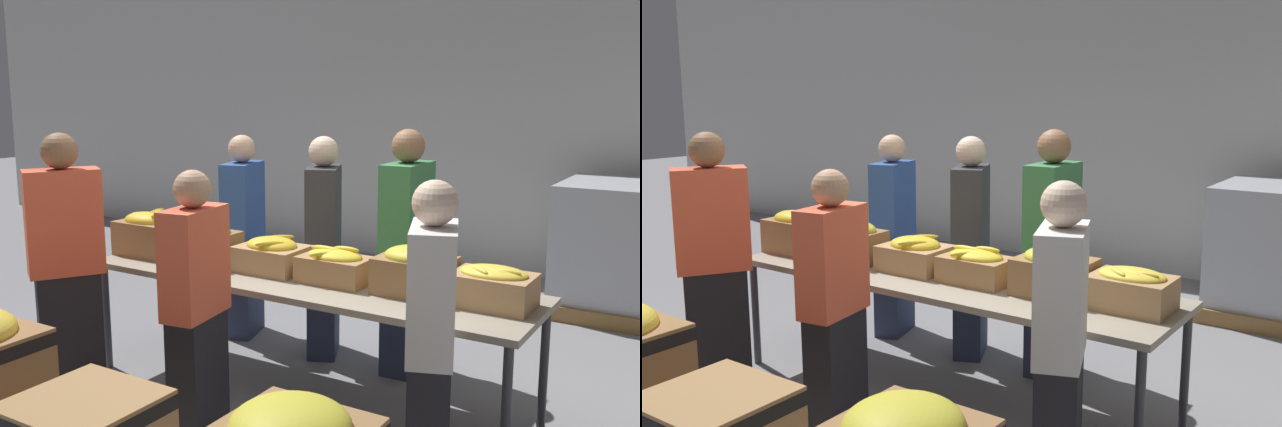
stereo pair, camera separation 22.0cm
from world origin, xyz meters
The scene contains 16 objects.
ground_plane centered at (0.00, 0.00, 0.00)m, with size 30.00×30.00×0.00m, color gray.
wall_back centered at (0.00, 3.67, 2.00)m, with size 16.00×0.08×4.00m.
sorting_table centered at (0.00, 0.00, 0.73)m, with size 2.93×0.82×0.77m.
banana_box_0 centered at (-1.26, -0.08, 0.93)m, with size 0.43×0.31×0.32m.
banana_box_1 centered at (-0.75, -0.04, 0.92)m, with size 0.43×0.33×0.29m.
banana_box_2 centered at (-0.25, 0.01, 0.88)m, with size 0.43×0.34×0.23m.
banana_box_3 centered at (0.22, 0.00, 0.88)m, with size 0.43×0.29×0.23m.
banana_box_4 centered at (0.73, 0.05, 0.92)m, with size 0.43×0.33×0.28m.
banana_box_5 centered at (1.19, 0.05, 0.89)m, with size 0.43×0.31×0.23m.
volunteer_0 centered at (-0.27, 0.67, 0.79)m, with size 0.37×0.48×1.60m.
volunteer_1 centered at (-1.28, -0.75, 0.83)m, with size 0.43×0.50×1.67m.
volunteer_2 centered at (0.37, 0.70, 0.83)m, with size 0.24×0.46×1.67m.
volunteer_3 centered at (-0.19, -0.79, 0.75)m, with size 0.26×0.43×1.51m.
volunteer_4 centered at (-1.02, 0.71, 0.78)m, with size 0.32×0.47×1.58m.
volunteer_5 centered at (1.15, -0.69, 0.77)m, with size 0.34×0.46×1.54m.
pallet_stack_0 centered at (1.42, 2.87, 0.56)m, with size 1.14×1.14×1.13m.
Camera 1 is at (2.35, -3.58, 1.95)m, focal length 40.00 mm.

